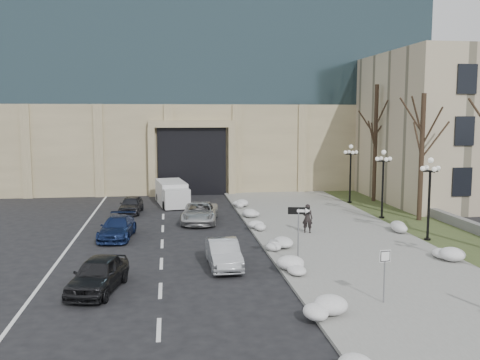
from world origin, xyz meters
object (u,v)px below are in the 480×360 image
(car_b, at_px, (223,254))
(car_e, at_px, (131,205))
(one_way_sign, at_px, (302,218))
(car_d, at_px, (200,213))
(car_a, at_px, (98,274))
(lamppost_b, at_px, (430,188))
(car_c, at_px, (117,228))
(lamppost_d, at_px, (351,166))
(lamppost_c, at_px, (383,175))
(box_truck, at_px, (172,194))
(keep_sign, at_px, (385,265))
(pedestrian, at_px, (307,218))

(car_b, bearing_deg, car_e, 107.65)
(one_way_sign, bearing_deg, car_d, 120.66)
(car_a, xyz_separation_m, lamppost_b, (17.28, 6.20, 2.37))
(car_c, distance_m, lamppost_d, 20.08)
(lamppost_c, bearing_deg, lamppost_d, 90.00)
(car_a, xyz_separation_m, box_truck, (3.17, 20.70, 0.18))
(car_a, bearing_deg, box_truck, 93.67)
(lamppost_c, bearing_deg, keep_sign, -112.27)
(car_d, distance_m, lamppost_c, 12.61)
(car_a, height_order, box_truck, box_truck)
(car_d, height_order, pedestrian, pedestrian)
(keep_sign, relative_size, lamppost_c, 0.45)
(pedestrian, distance_m, lamppost_b, 7.10)
(pedestrian, bearing_deg, one_way_sign, 93.28)
(keep_sign, distance_m, lamppost_c, 17.18)
(car_d, distance_m, one_way_sign, 11.76)
(car_b, bearing_deg, one_way_sign, -6.59)
(lamppost_d, bearing_deg, car_b, -125.86)
(one_way_sign, distance_m, lamppost_d, 18.69)
(car_e, bearing_deg, keep_sign, -57.99)
(keep_sign, xyz_separation_m, lamppost_d, (6.49, 22.34, 1.51))
(car_b, height_order, one_way_sign, one_way_sign)
(pedestrian, xyz_separation_m, one_way_sign, (-1.97, -6.42, 1.34))
(car_a, height_order, keep_sign, keep_sign)
(lamppost_b, bearing_deg, lamppost_d, 90.00)
(box_truck, distance_m, keep_sign, 25.03)
(car_b, distance_m, box_truck, 18.10)
(car_a, xyz_separation_m, car_e, (0.18, 17.39, -0.08))
(car_c, bearing_deg, lamppost_b, -5.33)
(car_d, bearing_deg, one_way_sign, -61.45)
(car_c, bearing_deg, keep_sign, -43.92)
(car_b, distance_m, car_c, 8.64)
(box_truck, bearing_deg, car_a, -106.63)
(car_a, bearing_deg, car_d, 82.11)
(car_d, xyz_separation_m, car_e, (-4.73, 4.08, -0.05))
(car_d, xyz_separation_m, one_way_sign, (4.15, -10.88, 1.65))
(car_b, height_order, lamppost_c, lamppost_c)
(car_c, xyz_separation_m, lamppost_c, (17.37, 3.28, 2.45))
(pedestrian, distance_m, lamppost_c, 7.62)
(one_way_sign, relative_size, lamppost_d, 0.59)
(car_d, relative_size, box_truck, 0.81)
(pedestrian, bearing_deg, car_c, 17.43)
(car_d, height_order, keep_sign, keep_sign)
(car_d, bearing_deg, lamppost_b, -22.22)
(car_b, bearing_deg, keep_sign, -49.23)
(car_d, height_order, box_truck, box_truck)
(box_truck, height_order, keep_sign, keep_sign)
(one_way_sign, height_order, lamppost_b, lamppost_b)
(car_e, height_order, lamppost_d, lamppost_d)
(car_b, relative_size, car_c, 0.91)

